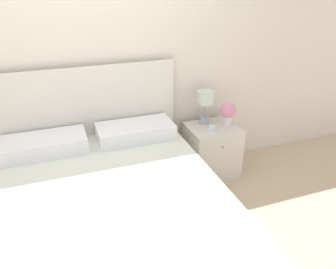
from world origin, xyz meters
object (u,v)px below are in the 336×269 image
(teacup, at_px, (212,128))
(nightstand, at_px, (212,150))
(flower_vase, at_px, (228,112))
(bed, at_px, (110,216))
(table_lamp, at_px, (206,101))

(teacup, bearing_deg, nightstand, 53.96)
(flower_vase, distance_m, teacup, 0.26)
(bed, distance_m, teacup, 1.38)
(bed, height_order, nightstand, bed)
(table_lamp, distance_m, flower_vase, 0.27)
(table_lamp, relative_size, flower_vase, 1.47)
(flower_vase, bearing_deg, teacup, -160.29)
(nightstand, relative_size, teacup, 5.23)
(table_lamp, xyz_separation_m, teacup, (-0.01, -0.19, -0.23))
(nightstand, bearing_deg, teacup, -126.04)
(table_lamp, bearing_deg, teacup, -93.04)
(bed, distance_m, table_lamp, 1.55)
(bed, relative_size, nightstand, 3.76)
(bed, bearing_deg, flower_vase, 27.50)
(bed, distance_m, nightstand, 1.44)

